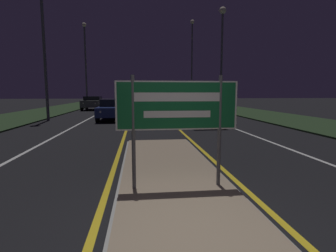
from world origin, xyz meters
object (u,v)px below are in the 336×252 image
at_px(streetlight_right_far, 192,53).
at_px(car_approaching_0, 114,109).
at_px(streetlight_left_near, 42,12).
at_px(car_receding_1, 210,105).
at_px(streetlight_right_near, 222,41).
at_px(car_approaching_1, 93,103).
at_px(car_receding_0, 200,112).
at_px(streetlight_left_far, 85,58).
at_px(highway_sign, 177,110).

xyz_separation_m(streetlight_right_far, car_approaching_0, (-8.70, -16.22, -6.22)).
xyz_separation_m(streetlight_left_near, car_receding_1, (12.39, 5.17, -6.14)).
height_order(streetlight_right_near, streetlight_right_far, streetlight_right_far).
relative_size(car_receding_1, car_approaching_1, 1.00).
relative_size(car_receding_0, car_approaching_1, 1.13).
distance_m(streetlight_right_far, car_approaching_0, 19.43).
bearing_deg(car_approaching_0, car_approaching_1, 106.70).
distance_m(streetlight_right_far, car_approaching_1, 14.53).
bearing_deg(streetlight_right_near, streetlight_right_far, 91.43).
height_order(streetlight_left_far, car_approaching_0, streetlight_left_far).
height_order(streetlight_left_far, streetlight_right_far, streetlight_right_far).
height_order(streetlight_left_near, streetlight_left_far, streetlight_left_near).
xyz_separation_m(streetlight_left_far, streetlight_right_far, (12.57, 5.04, 1.48)).
bearing_deg(streetlight_right_far, highway_sign, -101.98).
height_order(highway_sign, car_receding_0, highway_sign).
bearing_deg(streetlight_left_far, car_receding_0, -58.02).
bearing_deg(car_approaching_0, streetlight_right_near, 27.25).
bearing_deg(car_receding_1, car_approaching_1, 153.40).
relative_size(streetlight_right_far, car_receding_1, 2.72).
bearing_deg(car_receding_0, streetlight_left_far, 121.98).
height_order(highway_sign, car_approaching_1, highway_sign).
distance_m(streetlight_right_near, car_approaching_1, 14.62).
height_order(streetlight_right_near, car_approaching_0, streetlight_right_near).
height_order(highway_sign, streetlight_right_far, streetlight_right_far).
relative_size(streetlight_left_near, car_receding_1, 2.57).
xyz_separation_m(streetlight_left_near, streetlight_right_far, (12.95, 16.47, 0.10)).
height_order(streetlight_right_far, car_approaching_0, streetlight_right_far).
bearing_deg(streetlight_right_near, car_receding_1, 161.22).
bearing_deg(streetlight_left_near, car_receding_0, -18.35).
bearing_deg(car_approaching_1, car_approaching_0, -73.30).
bearing_deg(streetlight_left_near, car_approaching_1, 84.39).
distance_m(streetlight_right_near, car_receding_1, 5.62).
height_order(streetlight_left_near, streetlight_right_far, streetlight_right_far).
relative_size(streetlight_right_near, car_approaching_1, 2.24).
xyz_separation_m(car_receding_0, car_approaching_1, (-8.41, 13.99, 0.05)).
bearing_deg(car_receding_0, streetlight_left_near, 161.65).
relative_size(streetlight_left_near, car_receding_0, 2.29).
distance_m(streetlight_right_far, car_receding_0, 20.87).
relative_size(highway_sign, car_approaching_0, 0.46).
xyz_separation_m(highway_sign, streetlight_left_far, (-6.26, 24.73, 3.96)).
relative_size(highway_sign, streetlight_right_near, 0.24).
distance_m(streetlight_left_near, car_approaching_1, 12.48).
xyz_separation_m(car_receding_0, car_receding_1, (2.92, 8.31, -0.01)).
bearing_deg(car_approaching_0, streetlight_right_far, 61.78).
height_order(car_receding_1, car_approaching_1, car_approaching_1).
bearing_deg(car_receding_1, car_receding_0, -109.33).
relative_size(highway_sign, streetlight_right_far, 0.20).
bearing_deg(car_approaching_1, streetlight_right_near, -26.09).
height_order(car_receding_0, car_approaching_0, car_approaching_0).
height_order(streetlight_right_near, car_approaching_1, streetlight_right_near).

